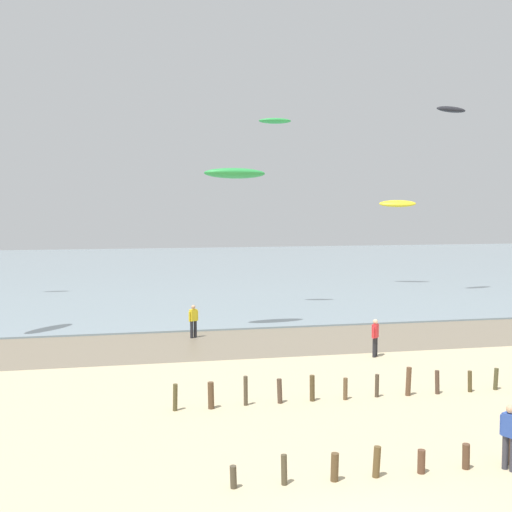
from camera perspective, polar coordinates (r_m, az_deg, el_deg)
The scene contains 10 objects.
wet_sand_strip at distance 32.40m, azimuth -2.74°, elevation -7.65°, with size 120.00×6.79×0.01m, color #7A6D59.
sea at distance 70.18m, azimuth -7.81°, elevation -1.16°, with size 160.00×70.00×0.10m, color #7F939E.
groyne_mid at distance 25.00m, azimuth 16.32°, elevation -10.40°, with size 19.01×0.33×1.04m.
person_by_waterline at distance 29.95m, azimuth 10.35°, elevation -6.93°, with size 0.40×0.46×1.71m.
person_left_flank at distance 18.43m, azimuth 21.25°, elevation -14.36°, with size 0.35×0.53×1.71m.
person_far_down_beach at distance 33.78m, azimuth -5.48°, elevation -5.59°, with size 0.52×0.36×1.71m.
kite_aloft_0 at distance 56.66m, azimuth 12.24°, elevation 4.49°, with size 3.08×0.98×0.49m, color yellow.
kite_aloft_3 at distance 35.11m, azimuth -1.85°, elevation 7.22°, with size 3.40×1.09×0.54m, color green.
kite_aloft_4 at distance 42.98m, azimuth 1.66°, elevation 11.70°, with size 2.09×0.67×0.33m, color green.
kite_aloft_6 at distance 51.70m, azimuth 16.66°, elevation 12.14°, with size 2.69×0.86×0.43m, color black.
Camera 1 is at (-5.09, -11.17, 6.74)m, focal length 45.87 mm.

